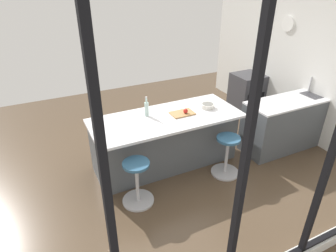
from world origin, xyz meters
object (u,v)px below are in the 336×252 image
object	(u,v)px
water_bottle	(147,108)
fruit_bowl	(208,106)
stool_middle	(137,184)
apple_red	(186,111)
oven_range	(247,94)
kitchen_island	(165,140)
cutting_board	(182,113)
stool_by_window	(227,157)

from	to	relation	value
water_bottle	fruit_bowl	world-z (taller)	water_bottle
stool_middle	apple_red	world-z (taller)	apple_red
oven_range	apple_red	distance (m)	2.47
kitchen_island	cutting_board	bearing A→B (deg)	167.80
cutting_board	apple_red	xyz separation A→B (m)	(-0.04, 0.03, 0.05)
oven_range	stool_middle	xyz separation A→B (m)	(3.20, 1.67, -0.13)
stool_by_window	fruit_bowl	world-z (taller)	fruit_bowl
cutting_board	oven_range	bearing A→B (deg)	-154.13
cutting_board	fruit_bowl	distance (m)	0.48
stool_middle	cutting_board	xyz separation A→B (m)	(-1.00, -0.60, 0.58)
fruit_bowl	kitchen_island	bearing A→B (deg)	-3.02
oven_range	stool_by_window	distance (m)	2.41
kitchen_island	water_bottle	xyz separation A→B (m)	(0.25, -0.12, 0.56)
stool_middle	fruit_bowl	size ratio (longest dim) A/B	3.01
apple_red	fruit_bowl	world-z (taller)	apple_red
kitchen_island	apple_red	size ratio (longest dim) A/B	32.52
stool_by_window	apple_red	distance (m)	0.95
stool_by_window	apple_red	xyz separation A→B (m)	(0.43, -0.57, 0.63)
apple_red	water_bottle	world-z (taller)	water_bottle
oven_range	stool_by_window	size ratio (longest dim) A/B	1.34
apple_red	fruit_bowl	distance (m)	0.44
oven_range	stool_middle	distance (m)	3.61
kitchen_island	fruit_bowl	world-z (taller)	fruit_bowl
oven_range	cutting_board	distance (m)	2.49
stool_middle	fruit_bowl	xyz separation A→B (m)	(-1.48, -0.62, 0.61)
stool_by_window	stool_middle	xyz separation A→B (m)	(1.47, 0.00, 0.00)
oven_range	fruit_bowl	bearing A→B (deg)	31.29
oven_range	fruit_bowl	world-z (taller)	fruit_bowl
kitchen_island	cutting_board	distance (m)	0.52
oven_range	cutting_board	world-z (taller)	cutting_board
stool_by_window	fruit_bowl	distance (m)	0.87
stool_middle	kitchen_island	bearing A→B (deg)	-138.16
kitchen_island	stool_middle	size ratio (longest dim) A/B	3.54
oven_range	water_bottle	world-z (taller)	water_bottle
water_bottle	fruit_bowl	xyz separation A→B (m)	(-0.99, 0.16, -0.08)
kitchen_island	water_bottle	bearing A→B (deg)	-25.99
oven_range	fruit_bowl	distance (m)	2.07
apple_red	fruit_bowl	size ratio (longest dim) A/B	0.33
stool_middle	cutting_board	size ratio (longest dim) A/B	1.82
stool_by_window	kitchen_island	bearing A→B (deg)	-41.84
water_bottle	fruit_bowl	distance (m)	1.01
kitchen_island	stool_middle	xyz separation A→B (m)	(0.74, 0.66, -0.14)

